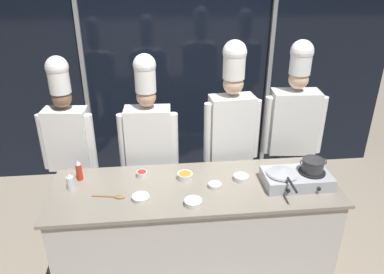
{
  "coord_description": "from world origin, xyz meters",
  "views": [
    {
      "loc": [
        -0.3,
        -2.67,
        2.67
      ],
      "look_at": [
        0.0,
        0.25,
        1.24
      ],
      "focal_mm": 35.0,
      "sensor_mm": 36.0,
      "label": 1
    }
  ],
  "objects_px": {
    "squeeze_bottle_chili": "(79,170)",
    "prep_bowl_carrots": "(185,176)",
    "prep_bowl_noodles": "(215,185)",
    "stock_pot": "(313,165)",
    "chef_line": "(231,126)",
    "chef_pastry": "(293,123)",
    "serving_spoon_slotted": "(115,197)",
    "frying_pan": "(283,171)",
    "chef_head": "(68,137)",
    "prep_bowl_bell_pepper": "(142,173)",
    "prep_bowl_chicken": "(241,177)",
    "portable_stove": "(296,178)",
    "prep_bowl_garlic": "(193,202)",
    "squeeze_bottle_clear": "(70,182)",
    "prep_bowl_rice": "(141,197)",
    "chef_sous": "(149,138)"
  },
  "relations": [
    {
      "from": "chef_head",
      "to": "prep_bowl_bell_pepper",
      "type": "bearing_deg",
      "value": 152.09
    },
    {
      "from": "prep_bowl_garlic",
      "to": "chef_head",
      "type": "height_order",
      "value": "chef_head"
    },
    {
      "from": "squeeze_bottle_chili",
      "to": "prep_bowl_carrots",
      "type": "bearing_deg",
      "value": -5.31
    },
    {
      "from": "prep_bowl_rice",
      "to": "chef_sous",
      "type": "height_order",
      "value": "chef_sous"
    },
    {
      "from": "prep_bowl_bell_pepper",
      "to": "prep_bowl_carrots",
      "type": "height_order",
      "value": "prep_bowl_carrots"
    },
    {
      "from": "frying_pan",
      "to": "chef_head",
      "type": "height_order",
      "value": "chef_head"
    },
    {
      "from": "portable_stove",
      "to": "chef_line",
      "type": "distance_m",
      "value": 0.83
    },
    {
      "from": "frying_pan",
      "to": "chef_head",
      "type": "bearing_deg",
      "value": 158.64
    },
    {
      "from": "squeeze_bottle_chili",
      "to": "prep_bowl_chicken",
      "type": "bearing_deg",
      "value": -6.15
    },
    {
      "from": "prep_bowl_bell_pepper",
      "to": "chef_head",
      "type": "xyz_separation_m",
      "value": [
        -0.71,
        0.47,
        0.17
      ]
    },
    {
      "from": "stock_pot",
      "to": "prep_bowl_carrots",
      "type": "height_order",
      "value": "stock_pot"
    },
    {
      "from": "chef_sous",
      "to": "chef_head",
      "type": "bearing_deg",
      "value": -2.24
    },
    {
      "from": "stock_pot",
      "to": "chef_pastry",
      "type": "relative_size",
      "value": 0.11
    },
    {
      "from": "chef_head",
      "to": "prep_bowl_garlic",
      "type": "bearing_deg",
      "value": 145.57
    },
    {
      "from": "squeeze_bottle_chili",
      "to": "chef_head",
      "type": "xyz_separation_m",
      "value": [
        -0.17,
        0.47,
        0.1
      ]
    },
    {
      "from": "prep_bowl_garlic",
      "to": "serving_spoon_slotted",
      "type": "height_order",
      "value": "prep_bowl_garlic"
    },
    {
      "from": "squeeze_bottle_clear",
      "to": "chef_line",
      "type": "xyz_separation_m",
      "value": [
        1.47,
        0.55,
        0.2
      ]
    },
    {
      "from": "prep_bowl_chicken",
      "to": "chef_line",
      "type": "bearing_deg",
      "value": 88.86
    },
    {
      "from": "chef_line",
      "to": "portable_stove",
      "type": "bearing_deg",
      "value": 118.54
    },
    {
      "from": "serving_spoon_slotted",
      "to": "prep_bowl_carrots",
      "type": "bearing_deg",
      "value": 20.59
    },
    {
      "from": "chef_sous",
      "to": "chef_line",
      "type": "relative_size",
      "value": 0.95
    },
    {
      "from": "chef_line",
      "to": "serving_spoon_slotted",
      "type": "bearing_deg",
      "value": 28.03
    },
    {
      "from": "prep_bowl_chicken",
      "to": "serving_spoon_slotted",
      "type": "relative_size",
      "value": 0.5
    },
    {
      "from": "portable_stove",
      "to": "prep_bowl_bell_pepper",
      "type": "relative_size",
      "value": 5.64
    },
    {
      "from": "prep_bowl_carrots",
      "to": "chef_line",
      "type": "relative_size",
      "value": 0.07
    },
    {
      "from": "frying_pan",
      "to": "chef_pastry",
      "type": "height_order",
      "value": "chef_pastry"
    },
    {
      "from": "squeeze_bottle_clear",
      "to": "prep_bowl_bell_pepper",
      "type": "height_order",
      "value": "squeeze_bottle_clear"
    },
    {
      "from": "chef_head",
      "to": "chef_pastry",
      "type": "height_order",
      "value": "chef_pastry"
    },
    {
      "from": "frying_pan",
      "to": "stock_pot",
      "type": "bearing_deg",
      "value": 1.1
    },
    {
      "from": "prep_bowl_rice",
      "to": "prep_bowl_carrots",
      "type": "xyz_separation_m",
      "value": [
        0.38,
        0.27,
        0.01
      ]
    },
    {
      "from": "chef_head",
      "to": "squeeze_bottle_clear",
      "type": "bearing_deg",
      "value": 106.57
    },
    {
      "from": "prep_bowl_carrots",
      "to": "serving_spoon_slotted",
      "type": "bearing_deg",
      "value": -159.41
    },
    {
      "from": "frying_pan",
      "to": "squeeze_bottle_clear",
      "type": "distance_m",
      "value": 1.79
    },
    {
      "from": "squeeze_bottle_clear",
      "to": "chef_line",
      "type": "bearing_deg",
      "value": 20.53
    },
    {
      "from": "squeeze_bottle_chili",
      "to": "prep_bowl_noodles",
      "type": "xyz_separation_m",
      "value": [
        1.16,
        -0.25,
        -0.07
      ]
    },
    {
      "from": "frying_pan",
      "to": "chef_pastry",
      "type": "distance_m",
      "value": 0.84
    },
    {
      "from": "prep_bowl_chicken",
      "to": "chef_pastry",
      "type": "relative_size",
      "value": 0.07
    },
    {
      "from": "stock_pot",
      "to": "chef_line",
      "type": "xyz_separation_m",
      "value": [
        -0.57,
        0.67,
        0.09
      ]
    },
    {
      "from": "squeeze_bottle_clear",
      "to": "prep_bowl_bell_pepper",
      "type": "xyz_separation_m",
      "value": [
        0.59,
        0.15,
        -0.05
      ]
    },
    {
      "from": "prep_bowl_noodles",
      "to": "prep_bowl_garlic",
      "type": "height_order",
      "value": "prep_bowl_garlic"
    },
    {
      "from": "squeeze_bottle_clear",
      "to": "prep_bowl_rice",
      "type": "bearing_deg",
      "value": -19.77
    },
    {
      "from": "squeeze_bottle_chili",
      "to": "prep_bowl_bell_pepper",
      "type": "relative_size",
      "value": 1.92
    },
    {
      "from": "chef_pastry",
      "to": "stock_pot",
      "type": "bearing_deg",
      "value": 88.63
    },
    {
      "from": "serving_spoon_slotted",
      "to": "chef_sous",
      "type": "xyz_separation_m",
      "value": [
        0.28,
        0.71,
        0.18
      ]
    },
    {
      "from": "portable_stove",
      "to": "serving_spoon_slotted",
      "type": "relative_size",
      "value": 2.06
    },
    {
      "from": "prep_bowl_chicken",
      "to": "squeeze_bottle_chili",
      "type": "bearing_deg",
      "value": 173.85
    },
    {
      "from": "frying_pan",
      "to": "prep_bowl_rice",
      "type": "distance_m",
      "value": 1.2
    },
    {
      "from": "stock_pot",
      "to": "prep_bowl_noodles",
      "type": "height_order",
      "value": "stock_pot"
    },
    {
      "from": "prep_bowl_noodles",
      "to": "chef_head",
      "type": "relative_size",
      "value": 0.06
    },
    {
      "from": "portable_stove",
      "to": "squeeze_bottle_clear",
      "type": "height_order",
      "value": "squeeze_bottle_clear"
    }
  ]
}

